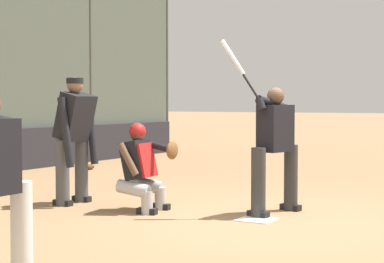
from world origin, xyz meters
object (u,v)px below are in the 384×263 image
batter_at_plate (274,145)px  umpire_home (75,136)px  catcher_behind_plate (143,166)px  fielding_glove_on_dirt (89,167)px

batter_at_plate → umpire_home: size_ratio=1.24×
catcher_behind_plate → fielding_glove_on_dirt: catcher_behind_plate is taller
catcher_behind_plate → umpire_home: 1.23m
fielding_glove_on_dirt → umpire_home: bearing=36.8°
batter_at_plate → catcher_behind_plate: bearing=-55.0°
batter_at_plate → fielding_glove_on_dirt: size_ratio=7.39×
umpire_home → catcher_behind_plate: bearing=87.3°
batter_at_plate → umpire_home: bearing=-64.7°
catcher_behind_plate → umpire_home: umpire_home is taller
umpire_home → batter_at_plate: bearing=101.6°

